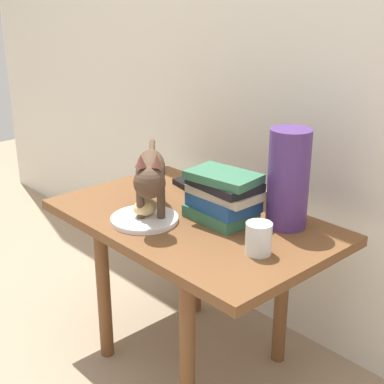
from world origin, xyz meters
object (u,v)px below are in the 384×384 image
Objects in this scene: cat at (151,174)px; green_vase at (288,179)px; book_stack at (223,196)px; candle_jar at (259,240)px; plate at (145,219)px; tv_remote at (189,186)px; side_table at (192,237)px; bread_roll at (145,207)px.

green_vase reaches higher than cat.
book_stack reaches higher than candle_jar.
plate is at bearing -165.92° from candle_jar.
green_vase reaches higher than tv_remote.
side_table is 10.21× the size of candle_jar.
cat is 0.23m from book_stack.
candle_jar is at bearing -71.72° from green_vase.
book_stack is (0.15, 0.18, 0.07)m from plate.
book_stack reaches higher than plate.
green_vase is at bearing 41.62° from bread_roll.
cat is at bearing 118.04° from plate.
cat reaches higher than tv_remote.
candle_jar reaches higher than plate.
side_table is 0.17m from book_stack.
tv_remote is (-0.12, 0.28, 0.00)m from plate.
side_table is 5.79× the size of tv_remote.
plate is 0.90× the size of book_stack.
book_stack is at bearing -144.70° from green_vase.
book_stack is 0.20m from green_vase.
book_stack is (0.16, 0.17, 0.04)m from bread_roll.
side_table is 0.25m from tv_remote.
candle_jar reaches higher than side_table.
candle_jar is at bearing 14.08° from plate.
tv_remote is (-0.09, 0.23, -0.12)m from cat.
plate is 2.51× the size of bread_roll.
side_table is 10.85× the size of bread_roll.
cat reaches higher than plate.
cat is 1.73× the size of book_stack.
green_vase is (0.31, 0.27, 0.10)m from bread_roll.
candle_jar is (0.06, -0.19, -0.11)m from green_vase.
candle_jar is at bearing -10.92° from tv_remote.
cat reaches higher than side_table.
bread_roll is 0.43m from green_vase.
book_stack reaches higher than tv_remote.
book_stack is 0.29m from tv_remote.
cat is at bearing -139.66° from side_table.
green_vase is (0.32, 0.24, 0.01)m from cat.
bread_roll is 0.10m from cat.
side_table is at bearing 173.19° from candle_jar.
cat is 4.54× the size of candle_jar.
side_table is 2.25× the size of cat.
cat reaches higher than book_stack.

